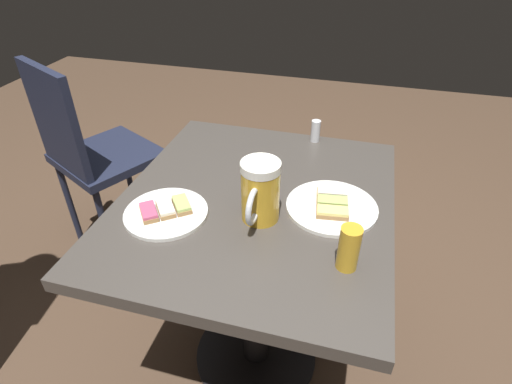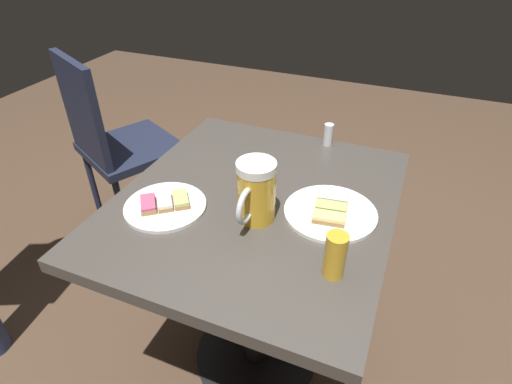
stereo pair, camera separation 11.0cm
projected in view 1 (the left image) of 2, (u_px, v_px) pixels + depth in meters
The scene contains 8 objects.
ground_plane at pixel (256, 354), 1.53m from camera, with size 6.00×6.00×0.00m, color #4C3828.
cafe_table at pixel (256, 239), 1.20m from camera, with size 0.73×0.82×0.72m.
plate_near at pixel (332, 206), 1.07m from camera, with size 0.24×0.24×0.03m.
plate_far at pixel (166, 212), 1.05m from camera, with size 0.21×0.21×0.03m.
beer_mug at pixel (260, 192), 1.00m from camera, with size 0.10×0.15×0.16m.
beer_glass_small at pixel (349, 248), 0.87m from camera, with size 0.05×0.05×0.11m, color gold.
salt_shaker at pixel (316, 131), 1.36m from camera, with size 0.03×0.03×0.07m, color silver.
cafe_chair at pixel (91, 150), 1.71m from camera, with size 0.51×0.51×0.91m.
Camera 1 is at (-0.24, 0.87, 1.37)m, focal length 28.73 mm.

